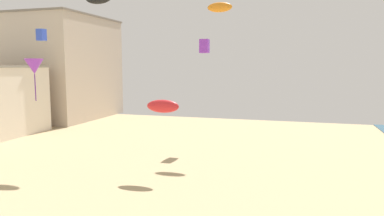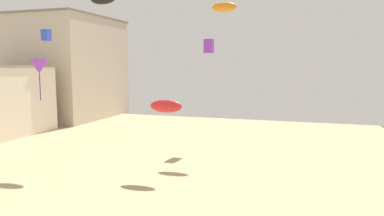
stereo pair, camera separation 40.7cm
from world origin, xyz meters
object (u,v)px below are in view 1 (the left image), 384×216
(kite_orange_parafoil, at_px, (220,7))
(kite_purple_box, at_px, (204,46))
(kite_purple_delta, at_px, (34,66))
(kite_red_parafoil, at_px, (163,106))
(kite_blue_box, at_px, (41,35))

(kite_orange_parafoil, height_order, kite_purple_box, kite_orange_parafoil)
(kite_purple_delta, bearing_deg, kite_orange_parafoil, 42.43)
(kite_purple_delta, xyz_separation_m, kite_purple_box, (11.88, 13.94, 2.31))
(kite_orange_parafoil, relative_size, kite_red_parafoil, 0.96)
(kite_orange_parafoil, bearing_deg, kite_blue_box, -140.37)
(kite_red_parafoil, xyz_separation_m, kite_blue_box, (-11.47, -0.52, 6.18))
(kite_purple_box, bearing_deg, kite_red_parafoil, -92.05)
(kite_red_parafoil, relative_size, kite_blue_box, 2.78)
(kite_red_parafoil, relative_size, kite_purple_delta, 0.77)
(kite_orange_parafoil, xyz_separation_m, kite_purple_delta, (-13.90, -12.71, -6.40))
(kite_blue_box, height_order, kite_purple_delta, kite_blue_box)
(kite_orange_parafoil, distance_m, kite_blue_box, 18.44)
(kite_blue_box, height_order, kite_purple_box, kite_blue_box)
(kite_red_parafoil, distance_m, kite_purple_delta, 12.03)
(kite_orange_parafoil, distance_m, kite_purple_box, 4.73)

